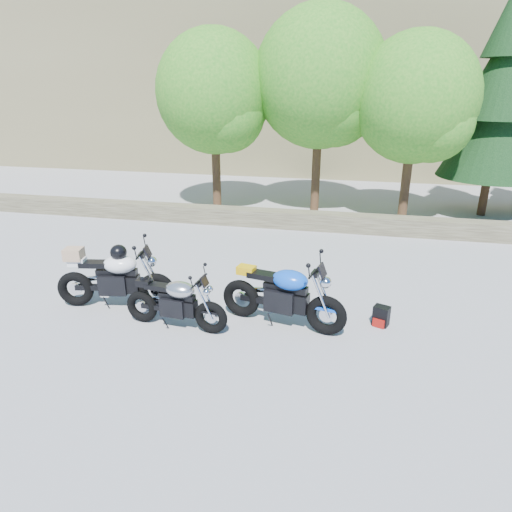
# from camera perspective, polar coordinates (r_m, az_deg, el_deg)

# --- Properties ---
(ground) EXTENTS (90.00, 90.00, 0.00)m
(ground) POSITION_cam_1_polar(r_m,az_deg,el_deg) (8.76, -2.68, -6.78)
(ground) COLOR gray
(ground) RESTS_ON ground
(stone_wall) EXTENTS (22.00, 0.55, 0.50)m
(stone_wall) POSITION_cam_1_polar(r_m,az_deg,el_deg) (13.69, 3.16, 4.66)
(stone_wall) COLOR #46402F
(stone_wall) RESTS_ON ground
(hillside) EXTENTS (80.00, 30.00, 15.00)m
(hillside) POSITION_cam_1_polar(r_m,az_deg,el_deg) (35.68, 15.20, 25.73)
(hillside) COLOR #6F6645
(hillside) RESTS_ON ground
(tree_decid_left) EXTENTS (3.67, 3.67, 5.62)m
(tree_decid_left) POSITION_cam_1_polar(r_m,az_deg,el_deg) (15.29, -4.94, 19.18)
(tree_decid_left) COLOR #382314
(tree_decid_left) RESTS_ON ground
(tree_decid_mid) EXTENTS (4.08, 4.08, 6.24)m
(tree_decid_mid) POSITION_cam_1_polar(r_m,az_deg,el_deg) (15.07, 8.42, 20.56)
(tree_decid_mid) COLOR #382314
(tree_decid_mid) RESTS_ON ground
(tree_decid_right) EXTENTS (3.54, 3.54, 5.41)m
(tree_decid_right) POSITION_cam_1_polar(r_m,az_deg,el_deg) (14.54, 19.72, 17.49)
(tree_decid_right) COLOR #382314
(tree_decid_right) RESTS_ON ground
(conifer_near) EXTENTS (3.17, 3.17, 7.06)m
(conifer_near) POSITION_cam_1_polar(r_m,az_deg,el_deg) (16.24, 28.40, 17.16)
(conifer_near) COLOR #382314
(conifer_near) RESTS_ON ground
(silver_bike) EXTENTS (1.94, 0.61, 0.97)m
(silver_bike) POSITION_cam_1_polar(r_m,az_deg,el_deg) (8.09, -10.00, -5.80)
(silver_bike) COLOR black
(silver_bike) RESTS_ON ground
(white_bike) EXTENTS (2.27, 0.75, 1.26)m
(white_bike) POSITION_cam_1_polar(r_m,az_deg,el_deg) (9.06, -17.34, -2.49)
(white_bike) COLOR black
(white_bike) RESTS_ON ground
(blue_bike) EXTENTS (2.31, 0.81, 1.17)m
(blue_bike) POSITION_cam_1_polar(r_m,az_deg,el_deg) (8.02, 3.42, -5.00)
(blue_bike) COLOR black
(blue_bike) RESTS_ON ground
(backpack) EXTENTS (0.32, 0.30, 0.37)m
(backpack) POSITION_cam_1_polar(r_m,az_deg,el_deg) (8.46, 15.36, -7.27)
(backpack) COLOR black
(backpack) RESTS_ON ground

